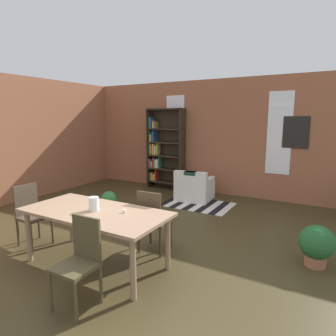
{
  "coord_description": "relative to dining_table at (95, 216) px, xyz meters",
  "views": [
    {
      "loc": [
        2.5,
        -2.95,
        1.99
      ],
      "look_at": [
        -0.28,
        1.91,
        1.02
      ],
      "focal_mm": 31.05,
      "sensor_mm": 36.0,
      "label": 1
    }
  ],
  "objects": [
    {
      "name": "bookshelf_tall",
      "position": [
        -1.49,
        4.29,
        0.42
      ],
      "size": [
        1.09,
        0.32,
        2.25
      ],
      "color": "#2D2319",
      "rests_on": "ground"
    },
    {
      "name": "tealight_candle_0",
      "position": [
        0.4,
        0.13,
        0.1
      ],
      "size": [
        0.04,
        0.04,
        0.04
      ],
      "primitive_type": "cylinder",
      "color": "silver",
      "rests_on": "dining_table"
    },
    {
      "name": "potted_plant_corner",
      "position": [
        -1.27,
        1.7,
        -0.42
      ],
      "size": [
        0.34,
        0.34,
        0.49
      ],
      "color": "#333338",
      "rests_on": "ground"
    },
    {
      "name": "dining_chair_near_right",
      "position": [
        0.45,
        -0.71,
        -0.18
      ],
      "size": [
        0.41,
        0.41,
        0.95
      ],
      "color": "#473F26",
      "rests_on": "ground"
    },
    {
      "name": "striped_rug",
      "position": [
        0.04,
        3.27,
        -0.69
      ],
      "size": [
        1.57,
        1.07,
        0.01
      ],
      "color": "black",
      "rests_on": "ground"
    },
    {
      "name": "back_wall_brick",
      "position": [
        0.18,
        4.54,
        0.79
      ],
      "size": [
        8.9,
        0.12,
        2.97
      ],
      "primitive_type": "cube",
      "color": "#9C5B3D",
      "rests_on": "ground"
    },
    {
      "name": "ground_plane",
      "position": [
        0.18,
        0.22,
        -0.69
      ],
      "size": [
        11.08,
        11.08,
        0.0
      ],
      "primitive_type": "plane",
      "color": "#3E351C"
    },
    {
      "name": "potted_plant_by_shelf",
      "position": [
        2.6,
        1.45,
        -0.38
      ],
      "size": [
        0.46,
        0.46,
        0.57
      ],
      "color": "#9E6042",
      "rests_on": "ground"
    },
    {
      "name": "framed_picture",
      "position": [
        1.92,
        4.47,
        0.97
      ],
      "size": [
        0.56,
        0.03,
        0.72
      ],
      "primitive_type": "cube",
      "color": "black"
    },
    {
      "name": "dining_chair_head_left",
      "position": [
        -1.37,
        0.0,
        -0.18
      ],
      "size": [
        0.42,
        0.42,
        0.95
      ],
      "color": "#47392B",
      "rests_on": "ground"
    },
    {
      "name": "window_pane_1",
      "position": [
        1.56,
        4.47,
        0.94
      ],
      "size": [
        0.55,
        0.02,
        1.93
      ],
      "primitive_type": "cube",
      "color": "white"
    },
    {
      "name": "armchair_white",
      "position": [
        -0.19,
        3.58,
        -0.41
      ],
      "size": [
        0.87,
        0.87,
        0.75
      ],
      "color": "silver",
      "rests_on": "ground"
    },
    {
      "name": "dining_chair_far_right",
      "position": [
        0.46,
        0.71,
        -0.18
      ],
      "size": [
        0.43,
        0.43,
        0.95
      ],
      "color": "#3E301F",
      "rests_on": "ground"
    },
    {
      "name": "dining_table",
      "position": [
        0.0,
        0.0,
        0.0
      ],
      "size": [
        2.0,
        0.96,
        0.77
      ],
      "color": "#95755A",
      "rests_on": "ground"
    },
    {
      "name": "vase_on_table",
      "position": [
        -0.01,
        0.0,
        0.17
      ],
      "size": [
        0.13,
        0.13,
        0.18
      ],
      "primitive_type": "cylinder",
      "color": "silver",
      "rests_on": "dining_table"
    },
    {
      "name": "window_pane_0",
      "position": [
        -1.2,
        4.47,
        0.94
      ],
      "size": [
        0.55,
        0.02,
        1.93
      ],
      "primitive_type": "cube",
      "color": "white"
    }
  ]
}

